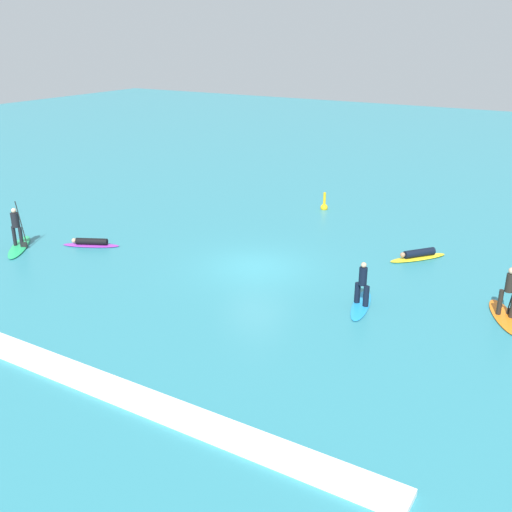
# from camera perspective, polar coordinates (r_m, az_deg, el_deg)

# --- Properties ---
(ground_plane) EXTENTS (120.00, 120.00, 0.00)m
(ground_plane) POSITION_cam_1_polar(r_m,az_deg,el_deg) (25.24, 0.00, -1.06)
(ground_plane) COLOR teal
(ground_plane) RESTS_ON ground
(surfer_on_yellow_board) EXTENTS (2.22, 2.57, 0.45)m
(surfer_on_yellow_board) POSITION_cam_1_polar(r_m,az_deg,el_deg) (27.02, 15.32, 0.06)
(surfer_on_yellow_board) COLOR yellow
(surfer_on_yellow_board) RESTS_ON ground_plane
(surfer_on_orange_board) EXTENTS (1.86, 2.88, 2.28)m
(surfer_on_orange_board) POSITION_cam_1_polar(r_m,az_deg,el_deg) (22.46, 22.92, -4.52)
(surfer_on_orange_board) COLOR orange
(surfer_on_orange_board) RESTS_ON ground_plane
(surfer_on_blue_board) EXTENTS (1.18, 2.81, 1.71)m
(surfer_on_blue_board) POSITION_cam_1_polar(r_m,az_deg,el_deg) (21.91, 10.13, -3.70)
(surfer_on_blue_board) COLOR #1E8CD1
(surfer_on_blue_board) RESTS_ON ground_plane
(surfer_on_green_board) EXTENTS (2.54, 2.90, 2.28)m
(surfer_on_green_board) POSITION_cam_1_polar(r_m,az_deg,el_deg) (29.40, -21.91, 1.57)
(surfer_on_green_board) COLOR #23B266
(surfer_on_green_board) RESTS_ON ground_plane
(surfer_on_purple_board) EXTENTS (2.66, 1.70, 0.38)m
(surfer_on_purple_board) POSITION_cam_1_polar(r_m,az_deg,el_deg) (28.70, -15.61, 1.21)
(surfer_on_purple_board) COLOR purple
(surfer_on_purple_board) RESTS_ON ground_plane
(marker_buoy) EXTENTS (0.41, 0.41, 1.08)m
(marker_buoy) POSITION_cam_1_polar(r_m,az_deg,el_deg) (33.58, 6.58, 4.80)
(marker_buoy) COLOR yellow
(marker_buoy) RESTS_ON ground_plane
(wave_crest) EXTENTS (19.57, 0.90, 0.18)m
(wave_crest) POSITION_cam_1_polar(r_m,az_deg,el_deg) (18.23, -16.70, -10.97)
(wave_crest) COLOR white
(wave_crest) RESTS_ON ground_plane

